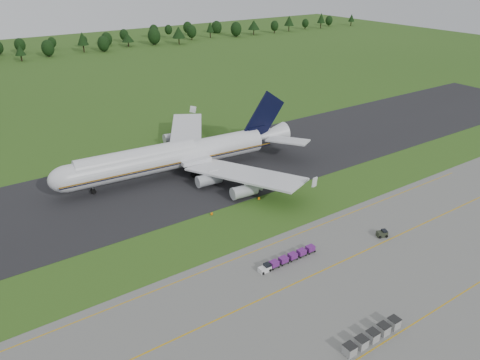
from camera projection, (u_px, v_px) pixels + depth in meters
ground at (244, 223)px, 100.07m from camera, size 600.00×600.00×0.00m
apron at (366, 312)px, 74.72m from camera, size 300.00×52.00×0.06m
taxiway at (182, 177)px, 120.91m from camera, size 300.00×40.00×0.08m
apron_markings at (334, 289)px, 79.94m from camera, size 300.00×30.20×0.01m
tree_line at (2, 48)px, 256.80m from camera, size 527.60×22.55×11.96m
aircraft at (175, 156)px, 120.18m from camera, size 66.45×64.59×18.65m
baggage_train at (287, 259)px, 86.78m from camera, size 12.98×1.38×1.32m
utility_cart at (382, 234)px, 94.82m from camera, size 2.39×1.92×1.14m
uld_row at (373, 336)px, 68.92m from camera, size 11.24×1.64×1.62m
edge_markers at (259, 199)px, 109.54m from camera, size 26.38×0.30×0.60m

